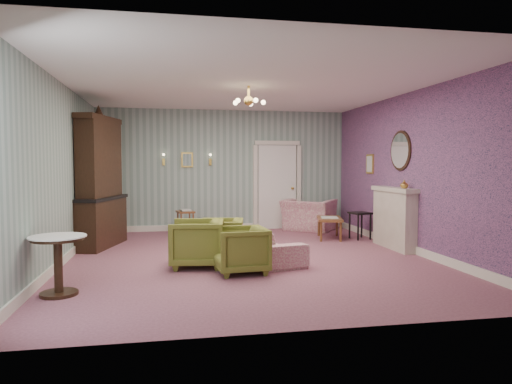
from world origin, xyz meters
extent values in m
plane|color=#99596D|center=(0.00, 0.00, 0.00)|extent=(7.00, 7.00, 0.00)
plane|color=white|center=(0.00, 0.00, 2.90)|extent=(7.00, 7.00, 0.00)
plane|color=gray|center=(0.00, 3.50, 1.45)|extent=(6.00, 0.00, 6.00)
plane|color=gray|center=(0.00, -3.50, 1.45)|extent=(6.00, 0.00, 6.00)
plane|color=gray|center=(-3.00, 0.00, 1.45)|extent=(0.00, 7.00, 7.00)
plane|color=gray|center=(3.00, 0.00, 1.45)|extent=(0.00, 7.00, 7.00)
plane|color=#C3619B|center=(2.98, 0.00, 1.45)|extent=(0.00, 7.00, 7.00)
imported|color=olive|center=(-0.30, -1.04, 0.38)|extent=(0.74, 0.78, 0.75)
imported|color=olive|center=(-0.91, -0.51, 0.41)|extent=(0.84, 0.88, 0.81)
imported|color=olive|center=(-0.45, 0.14, 0.37)|extent=(0.79, 0.83, 0.74)
imported|color=#AC456A|center=(0.21, -0.16, 0.36)|extent=(0.95, 1.93, 0.73)
imported|color=#AC456A|center=(1.98, 3.00, 0.50)|extent=(1.36, 1.28, 1.00)
imported|color=gold|center=(2.84, 0.00, 1.23)|extent=(0.15, 0.15, 0.15)
cube|color=maroon|center=(1.93, 2.85, 0.48)|extent=(0.41, 0.28, 0.39)
camera|label=1|loc=(-1.30, -7.67, 1.59)|focal=32.44mm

